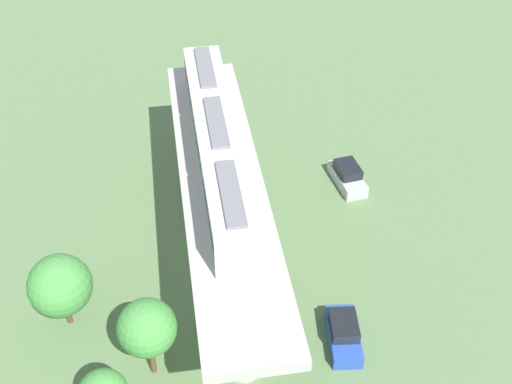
{
  "coord_description": "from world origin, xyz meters",
  "views": [
    {
      "loc": [
        -2.9,
        -32.0,
        33.1
      ],
      "look_at": [
        2.5,
        1.64,
        4.4
      ],
      "focal_mm": 45.56,
      "sensor_mm": 36.0,
      "label": 1
    }
  ],
  "objects": [
    {
      "name": "ground_plane",
      "position": [
        0.0,
        0.0,
        0.0
      ],
      "size": [
        120.0,
        120.0,
        0.0
      ],
      "primitive_type": "plane",
      "color": "#5B7A4C"
    },
    {
      "name": "parked_car_silver",
      "position": [
        10.7,
        6.68,
        0.74
      ],
      "size": [
        2.33,
        4.4,
        1.76
      ],
      "rotation": [
        0.0,
        0.0,
        0.13
      ],
      "color": "#B2B5BA",
      "rests_on": "ground"
    },
    {
      "name": "viaduct",
      "position": [
        0.0,
        0.0,
        5.57
      ],
      "size": [
        5.2,
        28.85,
        7.33
      ],
      "color": "#B7B2AA",
      "rests_on": "ground"
    },
    {
      "name": "tree_far_corner",
      "position": [
        -5.3,
        -8.57,
        4.01
      ],
      "size": [
        3.39,
        3.39,
        5.73
      ],
      "color": "brown",
      "rests_on": "ground"
    },
    {
      "name": "tree_near_viaduct",
      "position": [
        -10.46,
        -4.01,
        3.39
      ],
      "size": [
        3.93,
        3.93,
        5.37
      ],
      "color": "brown",
      "rests_on": "ground"
    },
    {
      "name": "train",
      "position": [
        0.0,
        1.64,
        8.86
      ],
      "size": [
        2.64,
        20.5,
        3.24
      ],
      "color": "white",
      "rests_on": "viaduct"
    },
    {
      "name": "parked_car_blue",
      "position": [
        6.37,
        -8.26,
        0.74
      ],
      "size": [
        2.27,
        4.38,
        1.76
      ],
      "rotation": [
        0.0,
        0.0,
        -0.11
      ],
      "color": "#284CB7",
      "rests_on": "ground"
    }
  ]
}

